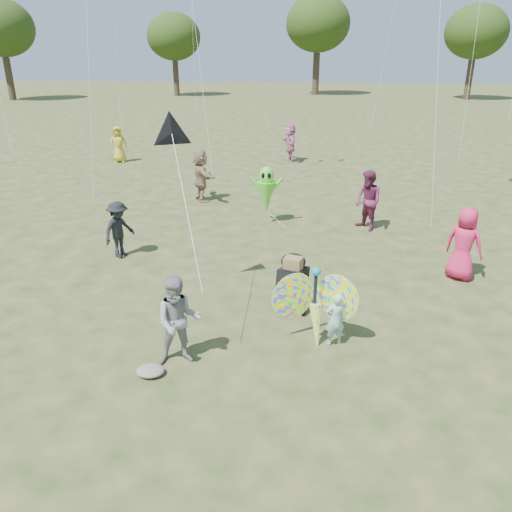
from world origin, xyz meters
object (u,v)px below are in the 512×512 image
Objects in this scene: crowd_e at (368,201)px; crowd_j at (290,143)px; jogging_stroller at (293,278)px; crowd_g at (118,144)px; child_girl at (335,320)px; butterfly_kite at (315,306)px; crowd_d at (201,175)px; alien_kite at (266,192)px; crowd_a at (464,244)px; crowd_b at (119,229)px; adult_man at (179,321)px.

crowd_e is 9.89m from crowd_j.
crowd_e is 5.31m from jogging_stroller.
child_girl is at bearing -70.94° from crowd_g.
crowd_g is 0.95× the size of butterfly_kite.
alien_kite is (2.41, -2.25, 0.08)m from crowd_d.
butterfly_kite is at bearing -54.94° from jogging_stroller.
jogging_stroller is at bearing -80.10° from alien_kite.
jogging_stroller is (-3.80, -1.66, -0.23)m from crowd_a.
alien_kite is (-0.46, -9.25, 0.10)m from crowd_j.
butterfly_kite is (4.82, -3.59, -0.02)m from crowd_b.
crowd_a is 0.94× the size of crowd_d.
child_girl is 0.57× the size of crowd_e.
crowd_b is 1.28× the size of jogging_stroller.
child_girl is 6.35m from crowd_b.
butterfly_kite reaches higher than crowd_b.
jogging_stroller is (3.32, -7.47, -0.28)m from crowd_d.
alien_kite is at bearing 101.53° from butterfly_kite.
crowd_b is 0.82× the size of alien_kite.
crowd_d is at bearing 137.06° from alien_kite.
crowd_d is 8.18m from jogging_stroller.
crowd_a is at bearing 40.99° from jogging_stroller.
crowd_g is (-12.21, 11.90, -0.02)m from crowd_a.
crowd_b is at bearing -139.54° from alien_kite.
butterfly_kite is at bearing -71.77° from crowd_g.
crowd_b is at bearing -102.45° from crowd_e.
adult_man is at bearing -158.81° from butterfly_kite.
crowd_g is at bearing 139.18° from jogging_stroller.
crowd_d is 9.57m from butterfly_kite.
butterfly_kite is at bearing -13.23° from crowd_j.
child_girl is 0.60× the size of crowd_g.
crowd_e is at bearing 46.58° from adult_man.
crowd_g is 15.96m from jogging_stroller.
crowd_e is (3.85, 7.10, 0.09)m from adult_man.
butterfly_kite is (2.24, 0.87, -0.08)m from adult_man.
crowd_g reaches higher than jogging_stroller.
crowd_d is 7.57m from crowd_j.
adult_man reaches higher than jogging_stroller.
crowd_a is at bearing -56.71° from crowd_g.
crowd_b is 12.84m from crowd_j.
alien_kite is (-1.69, 6.65, 0.47)m from child_girl.
crowd_g is at bearing -77.75° from child_girl.
child_girl is 6.46m from crowd_e.
alien_kite is at bearing -95.01° from child_girl.
butterfly_kite is at bearing -49.32° from crowd_e.
crowd_d is at bearing 83.94° from adult_man.
crowd_b is at bearing -54.65° from child_girl.
adult_man reaches higher than crowd_b.
adult_man is at bearing -112.05° from jogging_stroller.
crowd_d is (-4.10, 8.90, 0.40)m from child_girl.
jogging_stroller is (-0.78, 1.43, 0.12)m from child_girl.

